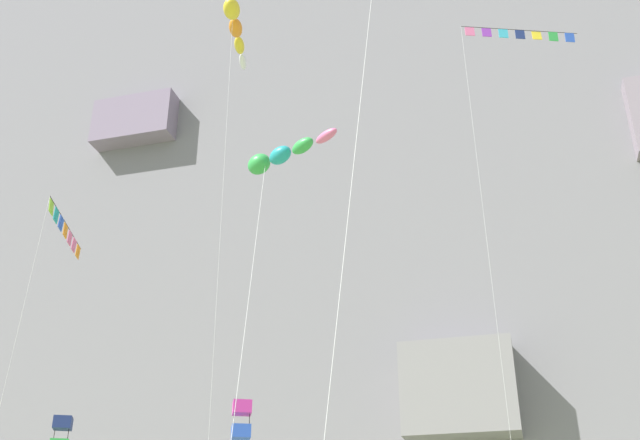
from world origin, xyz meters
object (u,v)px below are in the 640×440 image
object	(u,v)px
kite_windsock_mid_right	(278,158)
kite_box_far_right	(241,420)
kite_windsock_low_center	(235,27)
kite_banner_upper_left	(519,51)
kite_box_high_center	(61,435)
kite_banner_upper_mid	(61,244)

from	to	relation	value
kite_windsock_mid_right	kite_box_far_right	bearing A→B (deg)	112.31
kite_windsock_low_center	kite_banner_upper_left	bearing A→B (deg)	9.53
kite_box_far_right	kite_banner_upper_left	size ratio (longest dim) A/B	0.45
kite_windsock_mid_right	kite_windsock_low_center	bearing A→B (deg)	117.50
kite_windsock_mid_right	kite_box_high_center	xyz separation A→B (m)	(-21.01, 24.05, -1.23)
kite_box_far_right	kite_windsock_mid_right	size ratio (longest dim) A/B	0.99
kite_banner_upper_mid	kite_windsock_mid_right	bearing A→B (deg)	-31.26
kite_box_far_right	kite_banner_upper_mid	distance (m)	18.97
kite_box_far_right	kite_box_high_center	distance (m)	10.77
kite_box_far_right	kite_box_high_center	world-z (taller)	kite_box_far_right
kite_windsock_mid_right	kite_banner_upper_mid	xyz separation A→B (m)	(-10.40, 6.31, 1.73)
kite_banner_upper_left	kite_box_high_center	distance (m)	33.56
kite_box_far_right	kite_box_high_center	bearing A→B (deg)	-174.27
kite_box_far_right	kite_banner_upper_mid	world-z (taller)	kite_banner_upper_mid
kite_box_far_right	kite_banner_upper_left	distance (m)	25.25
kite_windsock_low_center	kite_box_far_right	xyz separation A→B (m)	(-2.24, 9.63, -19.81)
kite_banner_upper_left	kite_banner_upper_mid	size ratio (longest dim) A/B	1.92
kite_windsock_low_center	kite_box_far_right	world-z (taller)	kite_windsock_low_center
kite_windsock_mid_right	kite_box_high_center	size ratio (longest dim) A/B	1.05
kite_windsock_low_center	kite_banner_upper_mid	bearing A→B (deg)	-104.25
kite_box_high_center	kite_banner_upper_mid	size ratio (longest dim) A/B	0.83
kite_box_high_center	kite_banner_upper_mid	xyz separation A→B (m)	(10.61, -17.73, 2.96)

